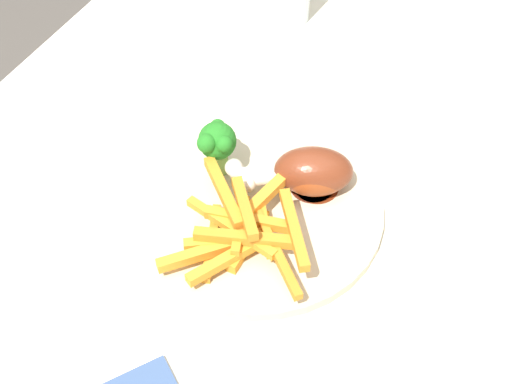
{
  "coord_description": "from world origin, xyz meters",
  "views": [
    {
      "loc": [
        -0.44,
        -0.14,
        1.25
      ],
      "look_at": [
        -0.02,
        0.06,
        0.74
      ],
      "focal_mm": 47.74,
      "sensor_mm": 36.0,
      "label": 1
    }
  ],
  "objects": [
    {
      "name": "dining_table",
      "position": [
        0.0,
        0.0,
        0.62
      ],
      "size": [
        1.24,
        0.89,
        0.7
      ],
      "color": "silver",
      "rests_on": "ground_plane"
    },
    {
      "name": "broccoli_floret_front",
      "position": [
        0.01,
        0.12,
        0.76
      ],
      "size": [
        0.05,
        0.04,
        0.06
      ],
      "color": "#82B656",
      "rests_on": "dinner_plate"
    },
    {
      "name": "dinner_plate",
      "position": [
        -0.02,
        0.06,
        0.71
      ],
      "size": [
        0.27,
        0.27,
        0.01
      ],
      "primitive_type": "cylinder",
      "color": "beige",
      "rests_on": "dining_table"
    },
    {
      "name": "chicken_drumstick_near",
      "position": [
        0.03,
        0.01,
        0.74
      ],
      "size": [
        0.1,
        0.12,
        0.04
      ],
      "color": "#63230F",
      "rests_on": "dinner_plate"
    },
    {
      "name": "carrot_fries_pile",
      "position": [
        -0.07,
        0.05,
        0.74
      ],
      "size": [
        0.17,
        0.15,
        0.04
      ],
      "color": "orange",
      "rests_on": "dinner_plate"
    },
    {
      "name": "chicken_drumstick_far",
      "position": [
        0.03,
        0.02,
        0.74
      ],
      "size": [
        0.08,
        0.14,
        0.05
      ],
      "color": "#4D1C0F",
      "rests_on": "dinner_plate"
    }
  ]
}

